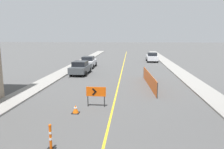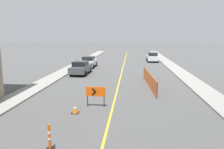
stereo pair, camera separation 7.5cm
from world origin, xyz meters
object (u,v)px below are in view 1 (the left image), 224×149
object	(u,v)px
parked_car_curb_mid	(88,62)
parked_car_curb_far	(152,57)
parked_car_curb_near	(81,68)
delineator_post_rear	(51,139)
arrow_barricade_primary	(96,92)
traffic_cone_fourth	(76,109)

from	to	relation	value
parked_car_curb_mid	parked_car_curb_far	distance (m)	12.53
parked_car_curb_far	parked_car_curb_near	bearing A→B (deg)	-125.12
parked_car_curb_near	parked_car_curb_far	bearing A→B (deg)	56.83
delineator_post_rear	arrow_barricade_primary	distance (m)	5.67
traffic_cone_fourth	parked_car_curb_mid	world-z (taller)	parked_car_curb_mid
arrow_barricade_primary	traffic_cone_fourth	bearing A→B (deg)	-127.99
parked_car_curb_far	parked_car_curb_mid	bearing A→B (deg)	-141.12
arrow_barricade_primary	parked_car_curb_far	size ratio (longest dim) A/B	0.31
traffic_cone_fourth	arrow_barricade_primary	world-z (taller)	arrow_barricade_primary
traffic_cone_fourth	delineator_post_rear	size ratio (longest dim) A/B	0.45
parked_car_curb_near	parked_car_curb_mid	distance (m)	5.71
arrow_barricade_primary	parked_car_curb_mid	distance (m)	17.76
parked_car_curb_mid	parked_car_curb_near	bearing A→B (deg)	-88.63
delineator_post_rear	parked_car_curb_far	bearing A→B (deg)	77.20
delineator_post_rear	parked_car_curb_near	size ratio (longest dim) A/B	0.26
delineator_post_rear	arrow_barricade_primary	xyz separation A→B (m)	(0.99, 5.56, 0.48)
traffic_cone_fourth	arrow_barricade_primary	distance (m)	1.81
parked_car_curb_near	arrow_barricade_primary	bearing A→B (deg)	-70.09
traffic_cone_fourth	parked_car_curb_far	distance (m)	27.35
delineator_post_rear	parked_car_curb_near	bearing A→B (deg)	98.87
parked_car_curb_mid	parked_car_curb_far	size ratio (longest dim) A/B	1.00
arrow_barricade_primary	delineator_post_rear	bearing A→B (deg)	-99.34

